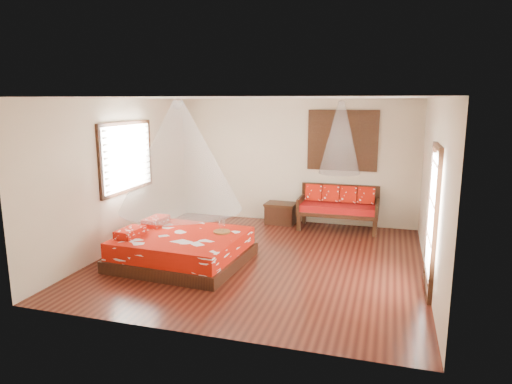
% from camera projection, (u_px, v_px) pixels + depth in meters
% --- Properties ---
extents(room, '(5.54, 5.54, 2.84)m').
position_uv_depth(room, '(261.00, 181.00, 7.77)').
color(room, black).
rests_on(room, ground).
extents(bed, '(2.20, 2.01, 0.64)m').
position_uv_depth(bed, '(182.00, 248.00, 7.86)').
color(bed, black).
rests_on(bed, floor).
extents(daybed, '(1.70, 0.76, 0.94)m').
position_uv_depth(daybed, '(338.00, 205.00, 9.88)').
color(daybed, black).
rests_on(daybed, floor).
extents(storage_chest, '(0.71, 0.53, 0.47)m').
position_uv_depth(storage_chest, '(281.00, 213.00, 10.37)').
color(storage_chest, black).
rests_on(storage_chest, floor).
extents(shutter_panel, '(1.52, 0.06, 1.32)m').
position_uv_depth(shutter_panel, '(343.00, 140.00, 9.93)').
color(shutter_panel, black).
rests_on(shutter_panel, wall_back).
extents(window_left, '(0.10, 1.74, 1.34)m').
position_uv_depth(window_left, '(127.00, 157.00, 8.66)').
color(window_left, black).
rests_on(window_left, wall_left).
extents(glazed_door, '(0.08, 1.02, 2.16)m').
position_uv_depth(glazed_door, '(432.00, 221.00, 6.52)').
color(glazed_door, black).
rests_on(glazed_door, floor).
extents(wine_tray, '(0.30, 0.30, 0.24)m').
position_uv_depth(wine_tray, '(222.00, 229.00, 7.92)').
color(wine_tray, brown).
rests_on(wine_tray, bed).
extents(mosquito_net_main, '(2.06, 2.06, 1.80)m').
position_uv_depth(mosquito_net_main, '(180.00, 156.00, 7.54)').
color(mosquito_net_main, white).
rests_on(mosquito_net_main, ceiling).
extents(mosquito_net_daybed, '(0.86, 0.86, 1.50)m').
position_uv_depth(mosquito_net_daybed, '(340.00, 138.00, 9.47)').
color(mosquito_net_daybed, white).
rests_on(mosquito_net_daybed, ceiling).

